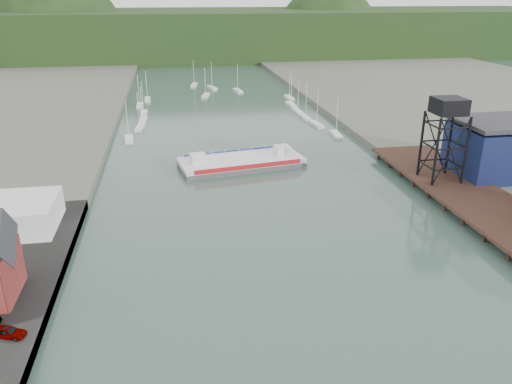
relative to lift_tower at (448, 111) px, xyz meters
name	(u,v)px	position (x,y,z in m)	size (l,w,h in m)	color
east_pier	(487,205)	(2.00, -13.00, -13.75)	(14.00, 70.00, 2.45)	black
lift_tower	(448,111)	(0.00, 0.00, 0.00)	(6.50, 6.50, 16.00)	black
blue_shed	(506,148)	(15.00, 2.00, -8.59)	(20.50, 14.50, 11.30)	#0C0D36
marina_sailboats	(220,108)	(-34.92, 80.46, -15.30)	(57.71, 92.65, 0.90)	silver
distant_hills	(187,36)	(-38.98, 243.35, -5.27)	(500.00, 120.00, 80.00)	black
chain_ferry	(241,162)	(-36.38, 20.11, -14.53)	(28.55, 15.23, 3.91)	#48484B
car_west_a	(8,332)	(-69.95, -36.44, -13.40)	(1.54, 3.83, 1.30)	#999999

